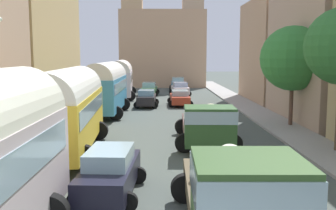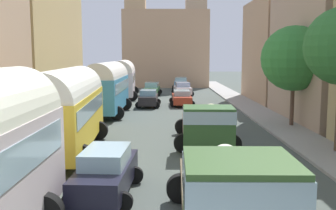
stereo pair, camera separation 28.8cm
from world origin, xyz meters
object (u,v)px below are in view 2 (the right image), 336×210
object	(u,v)px
car_5	(152,89)
car_1	(183,89)
parked_bus_2	(107,86)
parked_bus_3	(123,77)
cargo_truck_0	(230,194)
cargo_truck_1	(206,124)
car_0	(182,98)
car_4	(148,98)
car_2	(181,84)
car_3	(106,172)
parked_bus_1	(66,107)

from	to	relation	value
car_5	car_1	bearing A→B (deg)	-4.48
parked_bus_2	parked_bus_3	bearing A→B (deg)	90.13
parked_bus_2	cargo_truck_0	distance (m)	21.76
parked_bus_2	cargo_truck_1	size ratio (longest dim) A/B	1.13
car_0	car_4	size ratio (longest dim) A/B	1.16
parked_bus_2	car_2	xyz separation A→B (m)	(6.51, 20.92, -1.40)
cargo_truck_1	car_4	world-z (taller)	cargo_truck_1
car_1	car_3	world-z (taller)	car_3
cargo_truck_1	car_1	size ratio (longest dim) A/B	1.73
cargo_truck_1	car_1	world-z (taller)	cargo_truck_1
parked_bus_3	cargo_truck_0	xyz separation A→B (m)	(5.94, -32.79, -0.90)
car_1	car_2	size ratio (longest dim) A/B	1.00
car_4	car_1	bearing A→B (deg)	70.35
cargo_truck_0	car_4	bearing A→B (deg)	96.58
car_3	car_5	xyz separation A→B (m)	(0.48, 32.08, -0.05)
car_4	parked_bus_3	bearing A→B (deg)	112.43
parked_bus_1	cargo_truck_0	size ratio (longest dim) A/B	1.33
parked_bus_3	car_0	distance (m)	8.82
car_1	cargo_truck_1	bearing A→B (deg)	-89.98
parked_bus_3	cargo_truck_0	distance (m)	33.33
parked_bus_2	car_0	world-z (taller)	parked_bus_2
car_4	car_5	distance (m)	10.03
parked_bus_1	parked_bus_3	world-z (taller)	parked_bus_3
car_1	car_3	bearing A→B (deg)	-97.12
parked_bus_2	car_5	bearing A→B (deg)	78.60
parked_bus_2	car_2	size ratio (longest dim) A/B	1.96
car_5	car_3	bearing A→B (deg)	-90.86
car_5	parked_bus_2	bearing A→B (deg)	-101.40
car_3	car_2	bearing A→B (deg)	83.99
car_4	car_0	bearing A→B (deg)	17.35
car_4	car_5	bearing A→B (deg)	90.04
car_0	car_2	size ratio (longest dim) A/B	1.06
car_4	cargo_truck_1	bearing A→B (deg)	-76.96
car_0	car_2	distance (m)	15.37
car_1	car_4	distance (m)	10.36
parked_bus_1	car_2	distance (m)	33.33
car_2	car_1	bearing A→B (deg)	-90.59
car_3	car_5	distance (m)	32.09
parked_bus_2	car_1	size ratio (longest dim) A/B	1.96
cargo_truck_0	car_0	world-z (taller)	cargo_truck_0
car_2	car_3	world-z (taller)	car_2
cargo_truck_0	car_1	xyz separation A→B (m)	(0.53, 35.31, -0.57)
parked_bus_3	car_2	bearing A→B (deg)	54.16
cargo_truck_1	car_3	xyz separation A→B (m)	(-3.98, -6.96, -0.35)
parked_bus_3	car_4	distance (m)	7.97
car_2	car_4	size ratio (longest dim) A/B	1.10
parked_bus_3	car_1	distance (m)	7.10
parked_bus_3	car_2	size ratio (longest dim) A/B	2.29
cargo_truck_1	car_5	world-z (taller)	cargo_truck_1
parked_bus_2	cargo_truck_0	xyz separation A→B (m)	(5.91, -20.92, -0.91)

